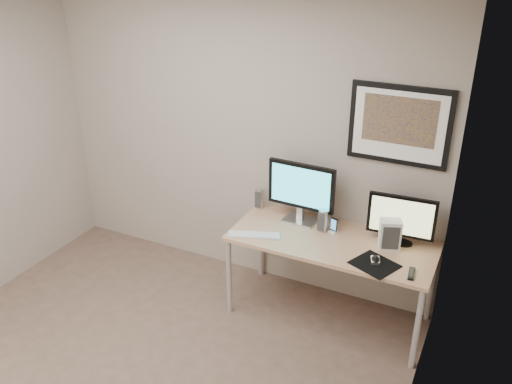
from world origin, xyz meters
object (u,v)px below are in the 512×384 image
at_px(monitor_tv, 401,219).
at_px(keyboard, 254,235).
at_px(phone_dock, 334,225).
at_px(fan_unit, 390,234).
at_px(desk, 332,247).
at_px(speaker_left, 259,198).
at_px(framed_art, 399,125).
at_px(monitor_large, 301,190).
at_px(speaker_right, 323,220).

xyz_separation_m(monitor_tv, keyboard, (-1.06, -0.39, -0.21)).
distance_m(monitor_tv, keyboard, 1.15).
bearing_deg(monitor_tv, phone_dock, -177.26).
xyz_separation_m(monitor_tv, fan_unit, (-0.05, -0.11, -0.10)).
xyz_separation_m(desk, phone_dock, (-0.03, 0.12, 0.13)).
bearing_deg(monitor_tv, speaker_left, 172.48).
xyz_separation_m(desk, monitor_tv, (0.48, 0.18, 0.28)).
distance_m(framed_art, monitor_tv, 0.71).
height_order(monitor_large, speaker_right, monitor_large).
bearing_deg(speaker_right, monitor_large, 168.44).
relative_size(phone_dock, keyboard, 0.31).
bearing_deg(fan_unit, speaker_right, 156.24).
bearing_deg(phone_dock, monitor_large, -174.66).
height_order(desk, speaker_right, speaker_right).
relative_size(speaker_left, fan_unit, 0.75).
bearing_deg(monitor_tv, framed_art, 125.01).
relative_size(monitor_large, speaker_left, 3.18).
bearing_deg(desk, framed_art, 43.46).
xyz_separation_m(framed_art, speaker_left, (-1.10, -0.08, -0.80)).
height_order(framed_art, monitor_tv, framed_art).
bearing_deg(desk, phone_dock, 104.45).
xyz_separation_m(monitor_large, speaker_right, (0.22, -0.07, -0.19)).
bearing_deg(framed_art, keyboard, -149.67).
relative_size(speaker_right, keyboard, 0.45).
relative_size(framed_art, speaker_right, 3.99).
distance_m(speaker_right, phone_dock, 0.09).
relative_size(keyboard, fan_unit, 1.76).
xyz_separation_m(desk, fan_unit, (0.42, 0.07, 0.18)).
bearing_deg(speaker_right, fan_unit, 2.05).
height_order(speaker_left, speaker_right, speaker_right).
distance_m(framed_art, phone_dock, 0.93).
xyz_separation_m(keyboard, fan_unit, (1.01, 0.28, 0.11)).
xyz_separation_m(phone_dock, fan_unit, (0.45, -0.05, 0.05)).
relative_size(speaker_left, phone_dock, 1.38).
xyz_separation_m(monitor_large, fan_unit, (0.76, -0.10, -0.17)).
xyz_separation_m(monitor_large, keyboard, (-0.24, -0.38, -0.28)).
distance_m(monitor_tv, speaker_left, 1.24).
bearing_deg(fan_unit, phone_dock, 153.73).
height_order(monitor_tv, keyboard, monitor_tv).
height_order(framed_art, monitor_large, framed_art).
height_order(framed_art, keyboard, framed_art).
distance_m(speaker_left, fan_unit, 1.19).
distance_m(monitor_tv, phone_dock, 0.53).
bearing_deg(keyboard, phone_dock, 9.81).
distance_m(desk, speaker_left, 0.81).
relative_size(framed_art, phone_dock, 5.77).
relative_size(desk, monitor_tv, 3.13).
bearing_deg(framed_art, fan_unit, -74.10).
xyz_separation_m(speaker_right, keyboard, (-0.46, -0.31, -0.09)).
bearing_deg(speaker_right, monitor_tv, 12.63).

